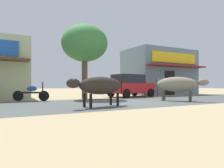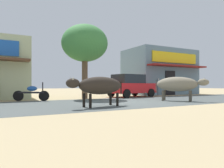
{
  "view_description": "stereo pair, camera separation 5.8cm",
  "coord_description": "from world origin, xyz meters",
  "px_view_note": "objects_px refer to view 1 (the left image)",
  "views": [
    {
      "loc": [
        -5.91,
        -9.05,
        0.9
      ],
      "look_at": [
        -0.54,
        1.0,
        0.94
      ],
      "focal_mm": 32.7,
      "sensor_mm": 36.0,
      "label": 1
    },
    {
      "loc": [
        -5.86,
        -9.08,
        0.9
      ],
      "look_at": [
        -0.54,
        1.0,
        0.94
      ],
      "focal_mm": 32.7,
      "sensor_mm": 36.0,
      "label": 2
    }
  ],
  "objects_px": {
    "parked_hatchback_car": "(130,85)",
    "cow_far_dark": "(178,84)",
    "pedestrian_by_shop": "(156,84)",
    "roadside_tree": "(85,44)",
    "parked_motorcycle": "(32,93)",
    "cow_near_brown": "(100,86)"
  },
  "relations": [
    {
      "from": "parked_hatchback_car",
      "to": "parked_motorcycle",
      "type": "distance_m",
      "value": 6.95
    },
    {
      "from": "parked_motorcycle",
      "to": "pedestrian_by_shop",
      "type": "height_order",
      "value": "pedestrian_by_shop"
    },
    {
      "from": "cow_far_dark",
      "to": "pedestrian_by_shop",
      "type": "distance_m",
      "value": 6.08
    },
    {
      "from": "roadside_tree",
      "to": "cow_far_dark",
      "type": "relative_size",
      "value": 1.91
    },
    {
      "from": "parked_hatchback_car",
      "to": "roadside_tree",
      "type": "bearing_deg",
      "value": -174.51
    },
    {
      "from": "pedestrian_by_shop",
      "to": "roadside_tree",
      "type": "bearing_deg",
      "value": -170.54
    },
    {
      "from": "parked_motorcycle",
      "to": "parked_hatchback_car",
      "type": "bearing_deg",
      "value": 5.92
    },
    {
      "from": "parked_hatchback_car",
      "to": "cow_far_dark",
      "type": "height_order",
      "value": "parked_hatchback_car"
    },
    {
      "from": "pedestrian_by_shop",
      "to": "cow_far_dark",
      "type": "bearing_deg",
      "value": -119.46
    },
    {
      "from": "parked_hatchback_car",
      "to": "cow_far_dark",
      "type": "relative_size",
      "value": 1.59
    },
    {
      "from": "roadside_tree",
      "to": "pedestrian_by_shop",
      "type": "height_order",
      "value": "roadside_tree"
    },
    {
      "from": "cow_near_brown",
      "to": "pedestrian_by_shop",
      "type": "distance_m",
      "value": 9.86
    },
    {
      "from": "parked_hatchback_car",
      "to": "pedestrian_by_shop",
      "type": "distance_m",
      "value": 3.25
    },
    {
      "from": "parked_hatchback_car",
      "to": "parked_motorcycle",
      "type": "bearing_deg",
      "value": -174.08
    },
    {
      "from": "roadside_tree",
      "to": "cow_far_dark",
      "type": "xyz_separation_m",
      "value": [
        3.84,
        -4.16,
        -2.59
      ]
    },
    {
      "from": "cow_near_brown",
      "to": "parked_hatchback_car",
      "type": "bearing_deg",
      "value": 46.78
    },
    {
      "from": "parked_motorcycle",
      "to": "cow_near_brown",
      "type": "distance_m",
      "value": 4.87
    },
    {
      "from": "parked_hatchback_car",
      "to": "cow_far_dark",
      "type": "xyz_separation_m",
      "value": [
        0.16,
        -4.51,
        0.08
      ]
    },
    {
      "from": "roadside_tree",
      "to": "cow_near_brown",
      "type": "height_order",
      "value": "roadside_tree"
    },
    {
      "from": "parked_motorcycle",
      "to": "cow_near_brown",
      "type": "bearing_deg",
      "value": -64.02
    },
    {
      "from": "parked_motorcycle",
      "to": "cow_far_dark",
      "type": "bearing_deg",
      "value": -28.29
    },
    {
      "from": "parked_hatchback_car",
      "to": "parked_motorcycle",
      "type": "height_order",
      "value": "parked_hatchback_car"
    }
  ]
}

